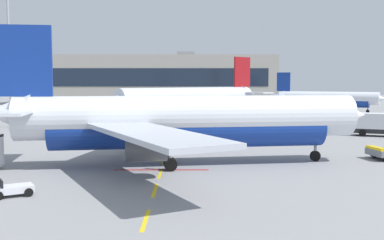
# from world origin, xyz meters

# --- Properties ---
(ground) EXTENTS (400.00, 400.00, 0.00)m
(ground) POSITION_xyz_m (40.00, 40.00, 0.00)
(ground) COLOR gray
(apron_paint_markings) EXTENTS (8.00, 98.43, 0.01)m
(apron_paint_markings) POSITION_xyz_m (18.00, 38.91, 0.00)
(apron_paint_markings) COLOR yellow
(apron_paint_markings) RESTS_ON ground
(airliner_foreground) EXTENTS (34.80, 34.32, 12.20)m
(airliner_foreground) POSITION_xyz_m (19.82, 24.54, 3.95)
(airliner_foreground) COLOR white
(airliner_foreground) RESTS_ON ground
(airliner_mid_left) EXTENTS (26.42, 24.89, 9.81)m
(airliner_mid_left) POSITION_xyz_m (54.19, 97.51, 3.18)
(airliner_mid_left) COLOR silver
(airliner_mid_left) RESTS_ON ground
(airliner_far_center) EXTENTS (31.41, 28.90, 12.53)m
(airliner_far_center) POSITION_xyz_m (20.87, 70.66, 4.06)
(airliner_far_center) COLOR silver
(airliner_far_center) RESTS_ON ground
(ground_power_truck) EXTENTS (7.39, 4.88, 3.14)m
(ground_power_truck) POSITION_xyz_m (46.25, 45.89, 1.65)
(ground_power_truck) COLOR black
(ground_power_truck) RESTS_ON ground
(apron_light_mast_near) EXTENTS (1.80, 1.80, 22.67)m
(apron_light_mast_near) POSITION_xyz_m (-8.59, 58.18, 14.26)
(apron_light_mast_near) COLOR slate
(apron_light_mast_near) RESTS_ON ground
(terminal_satellite) EXTENTS (84.72, 25.88, 17.59)m
(terminal_satellite) POSITION_xyz_m (6.48, 142.34, 8.01)
(terminal_satellite) COLOR #9E998E
(terminal_satellite) RESTS_ON ground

